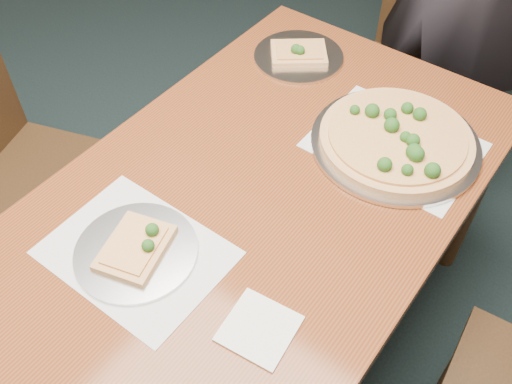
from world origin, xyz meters
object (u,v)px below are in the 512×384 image
Objects in this scene: slice_plate_near at (136,249)px; pizza_pan at (396,139)px; dining_table at (256,215)px; slice_plate_far at (299,55)px; chair_far at (419,59)px; chair_left at (12,159)px.

pizza_pan is at bearing 65.36° from slice_plate_near.
slice_plate_far is (-0.23, 0.53, 0.10)m from dining_table.
chair_far is at bearing 70.35° from slice_plate_far.
dining_table is 1.09m from chair_far.
dining_table is 0.42m from pizza_pan.
slice_plate_far is (-0.20, -0.56, 0.25)m from chair_far.
slice_plate_far is at bearing 98.41° from slice_plate_near.
slice_plate_near is at bearing -118.11° from chair_left.
chair_far is 3.25× the size of slice_plate_near.
slice_plate_far is at bearing 113.46° from dining_table.
dining_table is 5.36× the size of slice_plate_near.
chair_far is 1.00× the size of chair_left.
chair_far is at bearing 107.52° from pizza_pan.
chair_left is at bearing -129.51° from chair_far.
chair_far is 0.81m from pizza_pan.
chair_far is at bearing -50.90° from chair_left.
dining_table is 3.33× the size of pizza_pan.
slice_plate_near is (-0.11, -0.31, 0.11)m from dining_table.
chair_left is 0.78m from slice_plate_near.
slice_plate_far is at bearing 157.90° from pizza_pan.
pizza_pan is at bearing -80.91° from chair_left.
pizza_pan is 1.61× the size of slice_plate_far.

